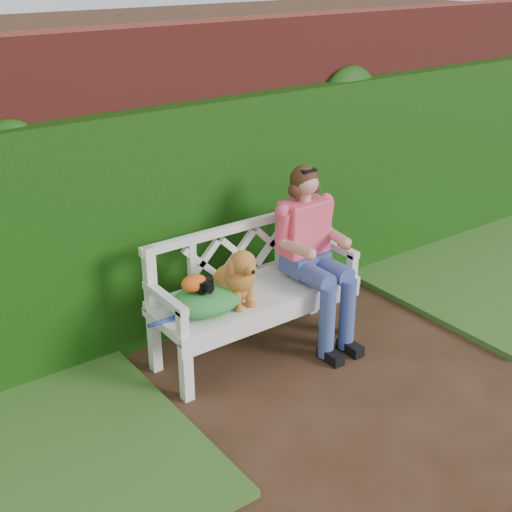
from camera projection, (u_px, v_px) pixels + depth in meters
ground at (392, 412)px, 4.29m from camera, size 60.00×60.00×0.00m
brick_wall at (222, 171)px, 5.23m from camera, size 10.00×0.30×2.20m
ivy_hedge at (238, 210)px, 5.17m from camera, size 10.00×0.18×1.70m
grass_right at (504, 265)px, 6.23m from camera, size 2.60×2.00×0.05m
garden_bench at (256, 321)px, 4.85m from camera, size 1.63×0.76×0.48m
seated_woman at (307, 259)px, 4.91m from camera, size 0.71×0.82×1.23m
dog at (235, 274)px, 4.53m from camera, size 0.33×0.41×0.41m
tennis_racket at (200, 309)px, 4.49m from camera, size 0.61×0.29×0.03m
green_bag at (206, 299)px, 4.47m from camera, size 0.54×0.44×0.17m
camera_item at (203, 285)px, 4.39m from camera, size 0.13×0.11×0.08m
baseball_glove at (194, 283)px, 4.37m from camera, size 0.19×0.16×0.11m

